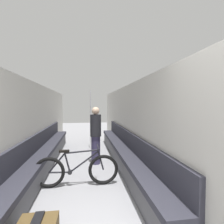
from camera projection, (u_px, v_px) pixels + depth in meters
wall_left at (34, 126)px, 4.44m from camera, size 0.10×10.41×2.21m
wall_right at (131, 124)px, 4.82m from camera, size 0.10×10.41×2.21m
bench_seat_row_left at (43, 156)px, 4.48m from camera, size 0.42×6.14×0.91m
bench_seat_row_right at (123, 153)px, 4.79m from camera, size 0.42×6.14×0.91m
bicycle at (77, 170)px, 3.51m from camera, size 1.69×0.46×0.80m
grab_pole_near at (91, 120)px, 6.52m from camera, size 0.08×0.08×2.19m
passenger_standing at (96, 135)px, 4.84m from camera, size 0.30×0.30×1.58m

